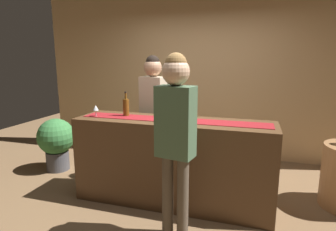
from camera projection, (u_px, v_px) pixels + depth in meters
ground_plane at (173, 201)px, 3.45m from camera, size 10.00×10.00×0.00m
back_wall at (203, 74)px, 4.94m from camera, size 6.00×0.12×2.90m
bar_counter at (173, 162)px, 3.35m from camera, size 2.31×0.60×1.02m
counter_runner_cloth at (173, 120)px, 3.24m from camera, size 2.20×0.28×0.01m
wine_bottle_amber at (126, 107)px, 3.45m from camera, size 0.07×0.07×0.30m
wine_bottle_green at (175, 110)px, 3.27m from camera, size 0.07×0.07×0.30m
wine_glass_near_customer at (96, 108)px, 3.41m from camera, size 0.07×0.07×0.14m
wine_glass_mid_counter at (193, 112)px, 3.19m from camera, size 0.07×0.07×0.14m
bartender at (153, 104)px, 3.90m from camera, size 0.37×0.27×1.76m
customer_sipping at (175, 127)px, 2.55m from camera, size 0.37×0.26×1.77m
potted_plant_tall at (56, 141)px, 4.34m from camera, size 0.56×0.56×0.81m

